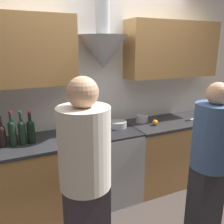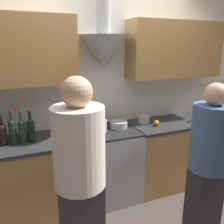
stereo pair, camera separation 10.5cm
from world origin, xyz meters
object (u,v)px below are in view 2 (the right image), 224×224
at_px(wine_bottle_8, 31,129).
at_px(mixing_bowl, 119,124).
at_px(orange_fruit, 156,123).
at_px(person_foreground_left, 80,177).
at_px(stock_pot, 96,126).
at_px(wine_bottle_6, 13,130).
at_px(saucepan, 143,119).
at_px(wine_bottle_5, 2,133).
at_px(stove_range, 109,164).
at_px(person_foreground_right, 208,164).
at_px(wine_bottle_7, 22,130).

xyz_separation_m(wine_bottle_8, mixing_bowl, (1.01, 0.06, -0.10)).
bearing_deg(orange_fruit, person_foreground_left, -144.73).
xyz_separation_m(stock_pot, mixing_bowl, (0.30, 0.03, -0.03)).
relative_size(wine_bottle_6, saucepan, 2.23).
distance_m(wine_bottle_5, wine_bottle_6, 0.10).
height_order(stove_range, person_foreground_right, person_foreground_right).
bearing_deg(wine_bottle_8, mixing_bowl, 3.66).
bearing_deg(mixing_bowl, wine_bottle_8, -176.34).
height_order(wine_bottle_5, person_foreground_right, person_foreground_right).
xyz_separation_m(wine_bottle_6, mixing_bowl, (1.19, 0.06, -0.11)).
bearing_deg(person_foreground_right, person_foreground_left, 172.79).
relative_size(wine_bottle_7, stock_pot, 1.37).
xyz_separation_m(mixing_bowl, orange_fruit, (0.46, -0.12, -0.00)).
xyz_separation_m(wine_bottle_5, wine_bottle_6, (0.10, -0.01, 0.02)).
xyz_separation_m(orange_fruit, person_foreground_left, (-1.20, -0.85, -0.02)).
xyz_separation_m(wine_bottle_5, wine_bottle_8, (0.27, -0.02, 0.01)).
xyz_separation_m(wine_bottle_7, saucepan, (1.48, 0.12, -0.09)).
relative_size(stove_range, orange_fruit, 12.65).
height_order(wine_bottle_6, person_foreground_right, person_foreground_right).
bearing_deg(stove_range, wine_bottle_8, -179.23).
distance_m(stove_range, wine_bottle_8, 1.04).
bearing_deg(wine_bottle_7, person_foreground_left, -68.55).
height_order(stock_pot, person_foreground_left, person_foreground_left).
relative_size(wine_bottle_7, saucepan, 2.17).
distance_m(stove_range, wine_bottle_7, 1.11).
height_order(orange_fruit, person_foreground_left, person_foreground_left).
xyz_separation_m(wine_bottle_5, person_foreground_left, (0.54, -0.92, -0.11)).
bearing_deg(stove_range, person_foreground_right, -64.55).
xyz_separation_m(wine_bottle_6, person_foreground_left, (0.45, -0.91, -0.13)).
xyz_separation_m(wine_bottle_5, mixing_bowl, (1.28, 0.05, -0.09)).
bearing_deg(stove_range, stock_pot, 172.56).
xyz_separation_m(wine_bottle_5, person_foreground_right, (1.63, -1.06, -0.15)).
bearing_deg(stock_pot, stove_range, -7.44).
xyz_separation_m(wine_bottle_7, mixing_bowl, (1.10, 0.06, -0.10)).
distance_m(wine_bottle_6, wine_bottle_8, 0.17).
distance_m(mixing_bowl, saucepan, 0.38).
distance_m(stock_pot, saucepan, 0.69).
height_order(wine_bottle_8, mixing_bowl, wine_bottle_8).
xyz_separation_m(wine_bottle_7, person_foreground_right, (1.45, -1.05, -0.16)).
relative_size(wine_bottle_7, person_foreground_left, 0.21).
relative_size(mixing_bowl, saucepan, 1.36).
xyz_separation_m(stove_range, mixing_bowl, (0.15, 0.05, 0.48)).
bearing_deg(person_foreground_right, stove_range, 115.45).
bearing_deg(person_foreground_right, wine_bottle_6, 145.70).
height_order(wine_bottle_7, wine_bottle_8, wine_bottle_7).
bearing_deg(person_foreground_left, wine_bottle_6, 116.03).
distance_m(wine_bottle_7, stock_pot, 0.80).
distance_m(wine_bottle_7, orange_fruit, 1.56).
bearing_deg(saucepan, person_foreground_left, -137.43).
bearing_deg(wine_bottle_7, stove_range, 0.69).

